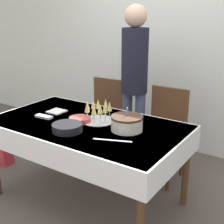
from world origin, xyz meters
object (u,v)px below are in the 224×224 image
Objects in this scene: gift_bag at (2,151)px; dining_chair_far_right at (164,130)px; plate_stack_main at (67,128)px; plate_stack_dessert at (80,120)px; dining_chair_far_left at (104,117)px; person_standing at (134,72)px; champagne_tray at (98,111)px; birthday_cake at (127,123)px.

dining_chair_far_right is at bearing 25.55° from gift_bag.
dining_chair_far_right is at bearing 69.79° from plate_stack_main.
dining_chair_far_right is 0.97m from plate_stack_dessert.
dining_chair_far_right is (0.76, 0.00, 0.00)m from dining_chair_far_left.
person_standing is at bearing 89.97° from plate_stack_main.
champagne_tray is at bearing 3.28° from gift_bag.
birthday_cake reaches higher than champagne_tray.
plate_stack_dessert is (0.32, -0.82, 0.27)m from dining_chair_far_left.
gift_bag is (-0.89, -0.79, -0.36)m from dining_chair_far_left.
plate_stack_main is 1.11m from person_standing.
birthday_cake is 1.06× the size of plate_stack_main.
plate_stack_main is 0.24m from plate_stack_dessert.
dining_chair_far_right is 3.60× the size of birthday_cake.
dining_chair_far_right is 0.85m from champagne_tray.
dining_chair_far_left is at bearing 121.45° from champagne_tray.
gift_bag is at bearing -179.05° from birthday_cake.
person_standing is (-0.39, 0.79, 0.25)m from birthday_cake.
dining_chair_far_left is at bearing -175.12° from person_standing.
person_standing reaches higher than gift_bag.
plate_stack_main reaches higher than gift_bag.
gift_bag is (-1.33, -0.08, -0.71)m from champagne_tray.
person_standing is (0.00, 1.08, 0.28)m from plate_stack_main.
plate_stack_dessert is (-0.44, -0.82, 0.27)m from dining_chair_far_right.
dining_chair_far_left is 0.76m from dining_chair_far_right.
plate_stack_main is at bearing -143.64° from birthday_cake.
champagne_tray is at bearing -58.55° from dining_chair_far_left.
birthday_cake reaches higher than plate_stack_main.
dining_chair_far_left is 0.90m from champagne_tray.
gift_bag is at bearing -176.72° from champagne_tray.
champagne_tray reaches higher than plate_stack_dessert.
birthday_cake is 0.88× the size of gift_bag.
plate_stack_dessert reaches higher than gift_bag.
dining_chair_far_left is 3.16× the size of gift_bag.
dining_chair_far_right is 0.82m from birthday_cake.
birthday_cake reaches higher than plate_stack_dessert.
person_standing is (0.06, 0.85, 0.29)m from plate_stack_dessert.
person_standing is 5.89× the size of gift_bag.
gift_bag is at bearing 168.39° from plate_stack_main.
birthday_cake is 0.33m from champagne_tray.
champagne_tray is 1.58× the size of plate_stack_dessert.
dining_chair_far_left is 1.00× the size of dining_chair_far_right.
plate_stack_main is (-0.39, -1.05, 0.28)m from dining_chair_far_right.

